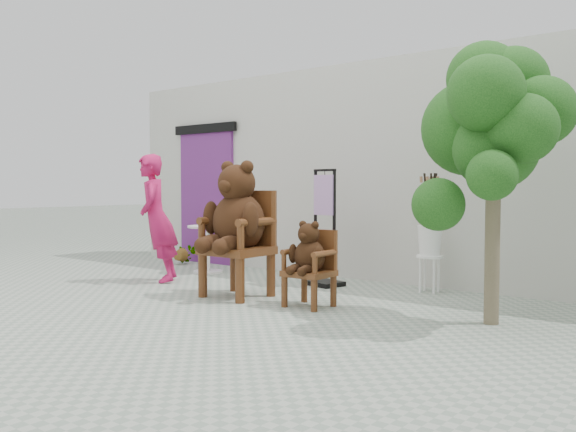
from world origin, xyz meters
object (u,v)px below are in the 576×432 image
object	(u,v)px
chair_big	(237,221)
stool_bucket	(430,240)
chair_small	(310,257)
cafe_table	(208,243)
display_stand	(324,241)
tree	(491,120)
person	(157,218)

from	to	relation	value
chair_big	stool_bucket	size ratio (longest dim) A/B	1.09
chair_small	cafe_table	distance (m)	2.93
display_stand	tree	world-z (taller)	tree
chair_small	tree	world-z (taller)	tree
cafe_table	display_stand	bearing A→B (deg)	3.18
person	cafe_table	world-z (taller)	person
cafe_table	stool_bucket	distance (m)	3.38
chair_big	cafe_table	distance (m)	2.11
chair_big	person	xyz separation A→B (m)	(-1.60, 0.13, -0.03)
chair_big	display_stand	bearing A→B (deg)	74.98
person	tree	world-z (taller)	tree
person	chair_small	bearing A→B (deg)	43.43
chair_big	chair_small	bearing A→B (deg)	2.82
person	display_stand	world-z (taller)	person
chair_big	chair_small	distance (m)	1.08
person	cafe_table	bearing A→B (deg)	140.65
chair_big	person	world-z (taller)	person
stool_bucket	chair_small	bearing A→B (deg)	-111.44
chair_big	tree	world-z (taller)	tree
cafe_table	tree	xyz separation A→B (m)	(4.48, -0.65, 1.48)
cafe_table	display_stand	size ratio (longest dim) A/B	0.47
tree	stool_bucket	bearing A→B (deg)	135.28
person	tree	distance (m)	4.53
person	display_stand	xyz separation A→B (m)	(1.94, 1.15, -0.27)
person	chair_big	bearing A→B (deg)	40.51
chair_big	tree	bearing A→B (deg)	10.54
tree	chair_big	bearing A→B (deg)	-169.46
person	stool_bucket	size ratio (longest dim) A/B	1.18
cafe_table	tree	world-z (taller)	tree
display_stand	stool_bucket	distance (m)	1.35
chair_small	person	xyz separation A→B (m)	(-2.61, 0.08, 0.32)
display_stand	tree	bearing A→B (deg)	-4.76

